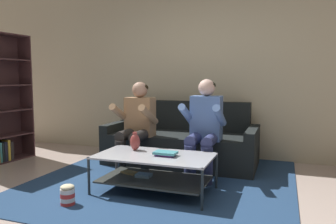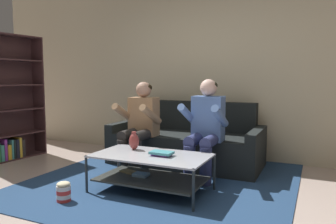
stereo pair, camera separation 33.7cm
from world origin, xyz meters
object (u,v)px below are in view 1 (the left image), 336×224
(couch, at_px, (182,143))
(coffee_table, at_px, (154,167))
(book_stack, at_px, (165,153))
(person_seated_left, at_px, (137,122))
(person_seated_right, at_px, (204,124))
(popcorn_tub, at_px, (68,195))
(vase, at_px, (135,142))

(couch, height_order, coffee_table, couch)
(book_stack, bearing_deg, couch, 99.44)
(person_seated_left, bearing_deg, person_seated_right, 0.21)
(couch, xyz_separation_m, coffee_table, (0.08, -1.26, -0.02))
(couch, xyz_separation_m, popcorn_tub, (-0.57, -1.90, -0.19))
(vase, distance_m, book_stack, 0.45)
(couch, height_order, popcorn_tub, couch)
(book_stack, height_order, popcorn_tub, book_stack)
(person_seated_right, height_order, popcorn_tub, person_seated_right)
(person_seated_right, bearing_deg, vase, -139.33)
(couch, bearing_deg, book_stack, -80.56)
(vase, distance_m, popcorn_tub, 0.94)
(coffee_table, height_order, book_stack, book_stack)
(couch, distance_m, book_stack, 1.29)
(book_stack, bearing_deg, person_seated_left, 133.18)
(popcorn_tub, bearing_deg, person_seated_left, 85.39)
(person_seated_left, height_order, person_seated_right, person_seated_right)
(person_seated_right, bearing_deg, coffee_table, -117.85)
(person_seated_right, bearing_deg, person_seated_left, -179.79)
(person_seated_right, relative_size, popcorn_tub, 5.85)
(couch, bearing_deg, coffee_table, -86.40)
(couch, relative_size, popcorn_tub, 10.17)
(person_seated_right, xyz_separation_m, popcorn_tub, (-1.03, -1.35, -0.56))
(couch, bearing_deg, person_seated_right, -49.95)
(book_stack, xyz_separation_m, popcorn_tub, (-0.78, -0.63, -0.33))
(couch, relative_size, person_seated_right, 1.74)
(book_stack, distance_m, popcorn_tub, 1.06)
(person_seated_left, relative_size, book_stack, 4.87)
(person_seated_right, xyz_separation_m, vase, (-0.67, -0.58, -0.16))
(coffee_table, height_order, vase, vase)
(couch, height_order, person_seated_right, person_seated_right)
(coffee_table, distance_m, popcorn_tub, 0.92)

